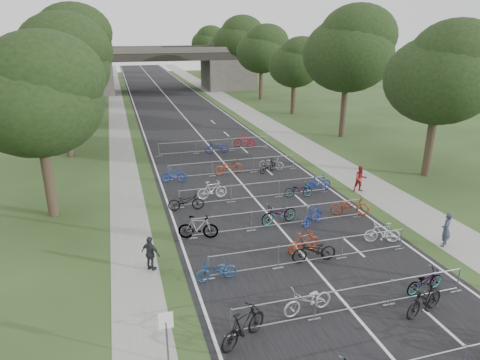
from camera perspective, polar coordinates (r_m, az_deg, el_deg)
The scene contains 51 objects.
road at distance 59.18m, azimuth -8.75°, elevation 9.80°, with size 11.00×140.00×0.01m, color black.
sidewalk_right at distance 60.73m, azimuth -1.15°, elevation 10.26°, with size 3.00×140.00×0.01m, color gray.
sidewalk_left at distance 58.68m, azimuth -16.11°, elevation 9.18°, with size 2.00×140.00×0.01m, color gray.
lane_markings at distance 59.18m, azimuth -8.75°, elevation 9.79°, with size 0.12×140.00×0.00m, color silver.
overpass_bridge at distance 73.52m, azimuth -10.58°, elevation 14.34°, with size 31.00×8.00×7.05m.
park_sign at distance 13.84m, azimuth -9.80°, elevation -18.91°, with size 0.45×0.06×1.83m.
tree_left_0 at distance 24.30m, azimuth -25.38°, elevation 9.85°, with size 6.72×6.72×10.25m.
tree_right_0 at distance 31.69m, azimuth 25.36°, elevation 12.51°, with size 7.17×7.17×10.93m.
tree_left_1 at distance 36.06m, azimuth -22.93°, elevation 14.09°, with size 7.56×7.56×11.53m.
tree_right_1 at distance 41.41m, azimuth 14.41°, elevation 16.33°, with size 8.18×8.18×12.47m.
tree_left_2 at distance 47.96m, azimuth -21.65°, elevation 16.23°, with size 8.40×8.40×12.81m.
tree_right_2 at distance 52.24m, azimuth 7.44°, elevation 15.16°, with size 6.16×6.16×9.39m.
tree_left_3 at distance 59.99m, azimuth -20.58°, elevation 15.20°, with size 6.72×6.72×10.25m.
tree_right_3 at distance 63.35m, azimuth 2.99°, elevation 16.92°, with size 7.17×7.17×10.93m.
tree_left_4 at distance 71.92m, azimuth -20.11°, elevation 16.44°, with size 7.56×7.56×11.53m.
tree_right_4 at distance 74.75m, azimuth -0.16°, elevation 18.09°, with size 8.18×8.18×12.47m.
tree_left_5 at distance 83.88m, azimuth -19.77°, elevation 17.32°, with size 8.40×8.40×12.81m.
tree_right_5 at distance 86.40m, azimuth -2.47°, elevation 16.98°, with size 6.16×6.16×9.39m.
tree_left_6 at distance 95.91m, azimuth -19.34°, elevation 16.54°, with size 6.72×6.72×10.25m.
tree_right_6 at distance 98.05m, azimuth -4.26°, elevation 17.82°, with size 7.17×7.17×10.93m.
barrier_row_1 at distance 16.60m, azimuth 14.93°, elevation -15.14°, with size 9.70×0.08×1.10m.
barrier_row_2 at distance 19.26m, azimuth 9.45°, elevation -9.50°, with size 9.70×0.08×1.10m.
barrier_row_3 at distance 22.36m, azimuth 5.29°, elevation -5.02°, with size 9.70×0.08×1.10m.
barrier_row_4 at distance 25.82m, azimuth 2.07°, elevation -1.49°, with size 9.70×0.08×1.10m.
barrier_row_5 at distance 30.34m, azimuth -0.88°, elevation 1.76°, with size 9.70×0.08×1.10m.
barrier_row_6 at distance 35.92m, azimuth -3.44°, elevation 4.57°, with size 9.70×0.08×1.10m.
bike_4 at distance 14.76m, azimuth 0.46°, elevation -18.93°, with size 0.59×2.09×1.26m, color black.
bike_5 at distance 16.25m, azimuth 9.06°, elevation -15.60°, with size 0.70×2.00×1.05m, color #B1B1B9.
bike_6 at distance 17.30m, azimuth 23.40°, elevation -14.49°, with size 0.55×1.96×1.18m, color black.
bike_7 at distance 18.66m, azimuth 23.40°, elevation -12.30°, with size 0.62×1.79×0.94m, color #97999E.
bike_8 at distance 17.91m, azimuth -3.15°, elevation -11.98°, with size 0.61×1.74×0.91m, color navy.
bike_9 at distance 20.09m, azimuth 8.49°, elevation -8.21°, with size 0.50×1.75×1.05m, color #943215.
bike_10 at distance 19.43m, azimuth 9.86°, elevation -9.29°, with size 0.71×2.04×1.07m, color black.
bike_11 at distance 21.85m, azimuth 18.42°, elevation -6.71°, with size 0.49×1.72×1.03m, color #BABCC3.
bike_12 at distance 21.21m, azimuth -5.60°, elevation -6.31°, with size 0.56×1.98×1.19m, color #97999E.
bike_13 at distance 22.80m, azimuth 5.22°, elevation -4.49°, with size 0.73×2.11×1.11m, color #97999E.
bike_14 at distance 22.83m, azimuth 9.70°, elevation -4.77°, with size 0.48×1.72×1.03m, color navy.
bike_15 at distance 24.43m, azimuth 14.45°, elevation -3.37°, with size 0.74×2.11×1.11m, color maroon.
bike_16 at distance 24.51m, azimuth -7.22°, elevation -2.85°, with size 0.71×2.04×1.07m, color black.
bike_17 at distance 25.97m, azimuth -3.74°, elevation -1.35°, with size 0.53×1.89×1.14m, color #B7B8C0.
bike_18 at distance 26.49m, azimuth 7.80°, elevation -1.34°, with size 0.60×1.71×0.90m, color #97999E.
bike_19 at distance 27.65m, azimuth 10.38°, elevation -0.37°, with size 0.51×1.80×1.08m, color navy.
bike_20 at distance 29.07m, azimuth -8.81°, elevation 0.67°, with size 0.49×1.73×1.04m, color #1C389E.
bike_21 at distance 30.38m, azimuth -1.55°, elevation 1.80°, with size 0.73×2.11×1.11m, color maroon.
bike_22 at distance 30.79m, azimuth 3.78°, elevation 1.92°, with size 0.48×1.69×1.01m, color black.
bike_23 at distance 31.48m, azimuth 4.21°, elevation 2.26°, with size 0.64×1.83×0.96m, color #A3A3AA.
bike_26 at distance 35.62m, azimuth -3.14°, elevation 4.39°, with size 0.68×1.94×1.02m, color #1B2C98.
bike_27 at distance 37.46m, azimuth 0.60°, elevation 5.26°, with size 0.53×1.87×1.13m, color maroon.
pedestrian_a at distance 22.50m, azimuth 25.78°, elevation -5.97°, with size 0.63×0.41×1.73m, color #2C3543.
pedestrian_b at distance 28.04m, azimuth 15.77°, elevation 0.13°, with size 0.81×0.63×1.68m, color maroon.
pedestrian_c at distance 18.81m, azimuth -11.84°, elevation -9.60°, with size 0.92×0.38×1.57m, color #27272A.
Camera 1 is at (-7.65, -7.86, 9.82)m, focal length 32.00 mm.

